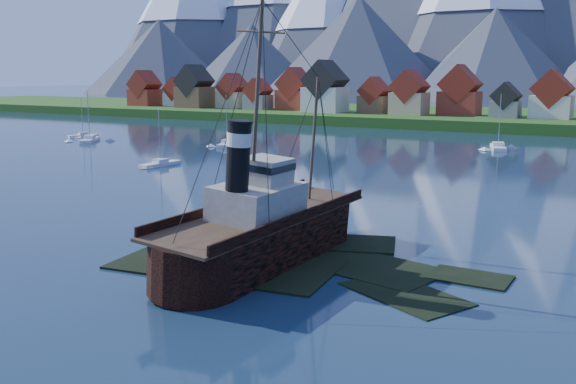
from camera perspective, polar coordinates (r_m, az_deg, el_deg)
The scene contains 11 objects.
ground at distance 52.74m, azimuth -1.66°, elevation -6.55°, with size 1400.00×1400.00×0.00m, color #182C43.
shoal at distance 53.74m, azimuth 1.19°, elevation -6.61°, with size 31.71×21.24×1.14m.
shore_bank at distance 214.89m, azimuth 23.41°, elevation 5.46°, with size 600.00×80.00×3.20m, color #1F4914.
seawall at distance 177.37m, azimuth 21.80°, elevation 4.70°, with size 600.00×2.50×2.00m, color #3F3D38.
town at distance 203.97m, azimuth 13.59°, elevation 8.33°, with size 250.96×16.69×17.30m.
tugboat_wreck at distance 53.90m, azimuth -1.44°, elevation -3.12°, with size 6.43×27.70×21.95m.
sailboat_a at distance 111.50m, azimuth -11.27°, elevation 2.40°, with size 2.54×8.30×10.00m.
sailboat_b at distance 167.70m, azimuth -17.75°, elevation 4.74°, with size 4.61×7.26×10.39m.
sailboat_c at distance 140.73m, azimuth -5.45°, elevation 4.20°, with size 5.23×9.17×11.54m.
sailboat_e at distance 141.36m, azimuth 18.17°, elevation 3.76°, with size 5.53×10.58×11.93m.
sailboat_f at distance 156.28m, azimuth -17.20°, elevation 4.40°, with size 7.50×9.42×12.25m.
Camera 1 is at (26.97, -42.63, 15.39)m, focal length 40.00 mm.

